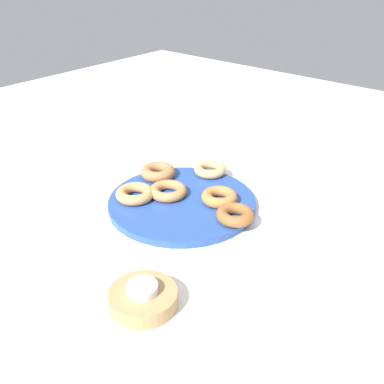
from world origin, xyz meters
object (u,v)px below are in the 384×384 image
donut_plate (182,202)px  donut_2 (135,194)px  donut_0 (219,197)px  tealight (142,288)px  donut_3 (210,169)px  candle_holder (143,298)px  donut_4 (235,215)px  donut_1 (158,172)px  donut_5 (168,191)px

donut_plate → donut_2: bearing=-52.6°
donut_0 → tealight: 0.34m
donut_3 → candle_holder: bearing=24.6°
donut_0 → tealight: bearing=15.7°
tealight → donut_0: bearing=-164.3°
donut_0 → donut_2: (0.11, -0.16, -0.00)m
donut_plate → donut_4: bearing=92.7°
donut_1 → donut_2: bearing=17.4°
donut_5 → donut_4: bearing=94.2°
donut_4 → candle_holder: (0.29, 0.02, -0.01)m
candle_holder → donut_2: bearing=-131.4°
donut_4 → donut_5: 0.18m
donut_plate → tealight: 0.33m
donut_2 → donut_5: same height
donut_3 → candle_holder: (0.43, 0.20, -0.01)m
donut_plate → donut_3: donut_3 is taller
donut_0 → tealight: size_ratio=1.58×
donut_plate → donut_0: size_ratio=4.12×
donut_2 → donut_3: bearing=165.9°
donut_4 → candle_holder: donut_4 is taller
donut_5 → candle_holder: donut_5 is taller
donut_plate → tealight: size_ratio=6.49×
donut_5 → candle_holder: 0.34m
candle_holder → tealight: bearing=0.0°
donut_2 → donut_4: (-0.07, 0.23, 0.00)m
donut_3 → candle_holder: donut_3 is taller
donut_plate → donut_5: bearing=-80.4°
candle_holder → tealight: 0.02m
donut_3 → donut_plate: bearing=12.6°
donut_1 → donut_3: donut_1 is taller
donut_2 → donut_5: size_ratio=1.01×
tealight → donut_5: bearing=-144.1°
donut_plate → donut_1: size_ratio=3.89×
donut_5 → tealight: (0.28, 0.20, 0.01)m
donut_4 → candle_holder: 0.29m
donut_3 → tealight: bearing=24.6°
donut_1 → donut_2: (0.11, 0.03, -0.00)m
donut_3 → donut_5: size_ratio=0.94×
donut_2 → donut_0: bearing=125.5°
donut_2 → tealight: 0.33m
donut_2 → donut_5: 0.08m
donut_3 → tealight: tealight is taller
donut_2 → donut_4: 0.24m
tealight → donut_2: bearing=-131.4°
donut_plate → donut_3: (-0.14, -0.03, 0.02)m
donut_2 → tealight: tealight is taller
tealight → donut_3: bearing=-155.4°
donut_2 → donut_1: bearing=-162.6°
donut_plate → candle_holder: candle_holder is taller
donut_1 → candle_holder: 0.44m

